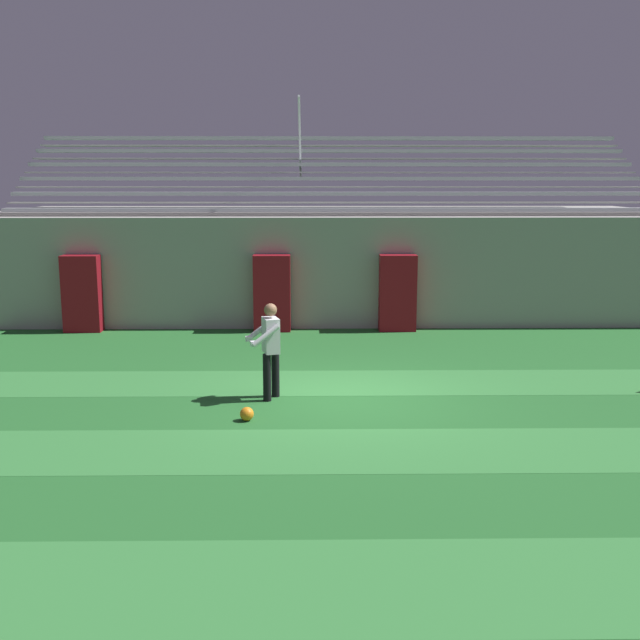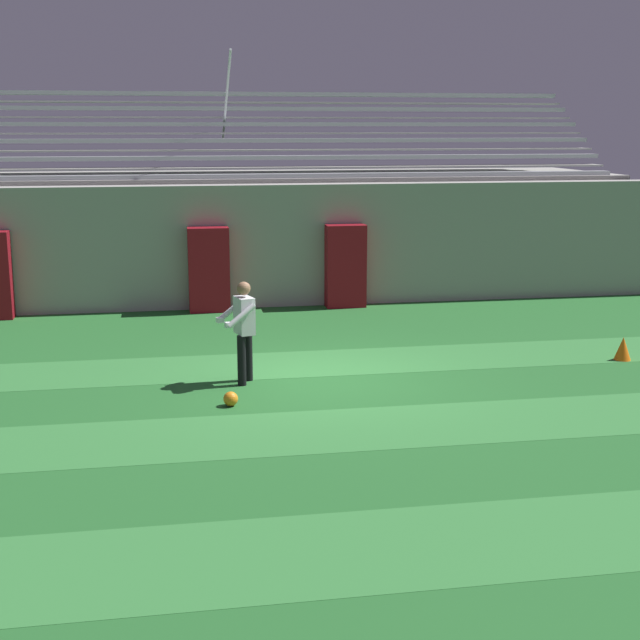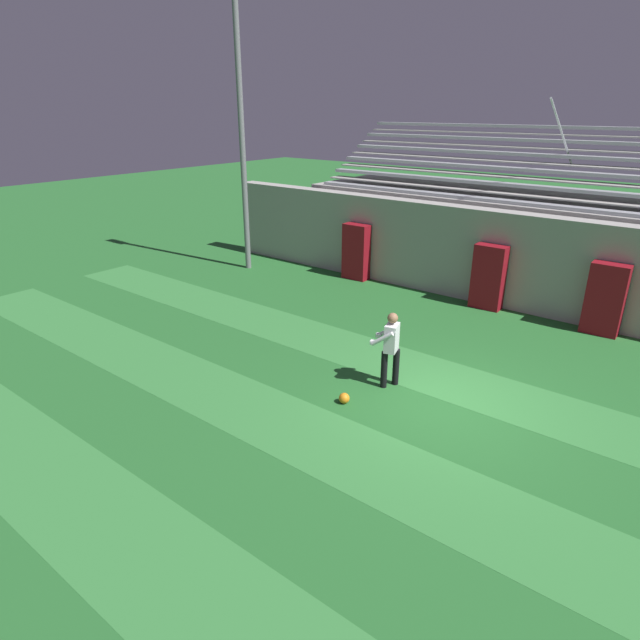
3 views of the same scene
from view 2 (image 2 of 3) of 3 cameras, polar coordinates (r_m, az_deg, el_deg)
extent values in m
plane|color=#236028|center=(14.70, 0.26, -3.85)|extent=(80.00, 80.00, 0.00)
cube|color=#337A38|center=(9.23, 7.03, -14.03)|extent=(28.00, 1.77, 0.01)
cube|color=#337A38|center=(12.40, 2.28, -6.95)|extent=(28.00, 1.77, 0.01)
cube|color=#337A38|center=(15.72, -0.42, -2.78)|extent=(28.00, 1.77, 0.01)
cube|color=#999691|center=(20.73, -2.90, 4.81)|extent=(24.00, 0.60, 2.80)
cube|color=maroon|center=(20.12, -7.12, 3.21)|extent=(0.91, 0.44, 1.90)
cube|color=maroon|center=(20.50, 1.64, 3.47)|extent=(0.91, 0.44, 1.90)
cube|color=#999691|center=(23.39, -3.72, 5.77)|extent=(18.00, 4.60, 2.90)
cube|color=#A8AAB2|center=(21.33, -3.20, 9.20)|extent=(17.10, 0.36, 0.10)
cube|color=#999691|center=(21.15, -3.13, 8.55)|extent=(17.10, 0.60, 0.04)
cube|color=#A8AAB2|center=(22.01, -3.43, 10.33)|extent=(17.10, 0.36, 0.10)
cube|color=#999691|center=(21.82, -3.36, 9.71)|extent=(17.10, 0.60, 0.04)
cube|color=#A8AAB2|center=(22.69, -3.65, 11.39)|extent=(17.10, 0.36, 0.10)
cube|color=#999691|center=(22.50, -3.58, 10.80)|extent=(17.10, 0.60, 0.04)
cube|color=#A8AAB2|center=(23.39, -3.85, 12.40)|extent=(17.10, 0.36, 0.10)
cube|color=#999691|center=(23.19, -3.79, 11.83)|extent=(17.10, 0.60, 0.04)
cube|color=#A8AAB2|center=(24.09, -4.05, 13.34)|extent=(17.10, 0.36, 0.10)
cube|color=#999691|center=(23.89, -3.99, 12.80)|extent=(17.10, 0.60, 0.04)
cube|color=#A8AAB2|center=(24.80, -4.24, 14.23)|extent=(17.10, 0.36, 0.10)
cube|color=#999691|center=(24.59, -4.18, 13.71)|extent=(17.10, 0.60, 0.04)
cylinder|color=#A8AAB2|center=(22.72, -6.00, 14.00)|extent=(0.06, 3.33, 2.05)
cylinder|color=black|center=(14.35, -5.04, -2.60)|extent=(0.17, 0.17, 0.82)
cylinder|color=black|center=(14.62, -4.61, -2.32)|extent=(0.17, 0.17, 0.82)
cube|color=silver|center=(14.32, -4.87, 0.29)|extent=(0.34, 0.43, 0.60)
sphere|color=brown|center=(14.24, -4.90, 2.02)|extent=(0.22, 0.22, 0.22)
cylinder|color=silver|center=(14.04, -5.06, 0.25)|extent=(0.48, 0.22, 0.37)
cylinder|color=silver|center=(14.49, -5.74, 0.61)|extent=(0.48, 0.22, 0.37)
cube|color=silver|center=(14.04, -5.87, -0.31)|extent=(0.14, 0.14, 0.08)
cube|color=silver|center=(14.41, -6.42, 0.00)|extent=(0.14, 0.14, 0.08)
sphere|color=orange|center=(13.39, -5.74, -5.05)|extent=(0.22, 0.22, 0.22)
cone|color=orange|center=(16.79, 18.82, -1.74)|extent=(0.30, 0.30, 0.42)
camera|label=1|loc=(2.40, 41.01, 1.17)|focal=42.00mm
camera|label=3|loc=(8.24, 43.74, 19.67)|focal=30.00mm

